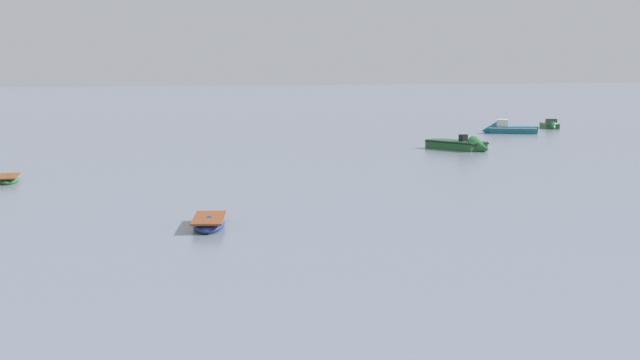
# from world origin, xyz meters

# --- Properties ---
(motorboat_moored_0) EXTENTS (3.47, 4.82, 1.75)m
(motorboat_moored_0) POSITION_xyz_m (43.42, 78.92, 0.26)
(motorboat_moored_0) COLOR #23602D
(motorboat_moored_0) RESTS_ON ground
(motorboat_moored_1) EXTENTS (6.06, 5.15, 2.27)m
(motorboat_moored_1) POSITION_xyz_m (33.62, 74.41, 0.34)
(motorboat_moored_1) COLOR #197084
(motorboat_moored_1) RESTS_ON ground
(motorboat_moored_2) EXTENTS (3.85, 6.62, 2.15)m
(motorboat_moored_2) POSITION_xyz_m (17.61, 57.72, 0.30)
(motorboat_moored_2) COLOR #23602D
(motorboat_moored_2) RESTS_ON ground
(rowboat_moored_1) EXTENTS (2.70, 4.22, 0.63)m
(rowboat_moored_1) POSITION_xyz_m (-14.14, 28.99, 0.17)
(rowboat_moored_1) COLOR navy
(rowboat_moored_1) RESTS_ON ground
(rowboat_moored_3) EXTENTS (1.85, 3.67, 0.55)m
(rowboat_moored_3) POSITION_xyz_m (-20.80, 49.82, 0.15)
(rowboat_moored_3) COLOR #23602D
(rowboat_moored_3) RESTS_ON ground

